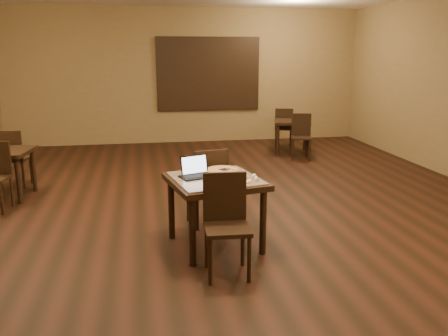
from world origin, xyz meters
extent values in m
plane|color=black|center=(0.00, 0.00, 0.00)|extent=(10.00, 10.00, 0.00)
cube|color=olive|center=(0.00, 5.00, 1.50)|extent=(8.00, 0.02, 3.00)
cube|color=#285695|center=(0.50, 4.97, 1.55)|extent=(2.20, 0.04, 1.50)
cube|color=black|center=(0.50, 4.95, 1.55)|extent=(2.34, 0.02, 1.64)
cylinder|color=black|center=(-0.61, -1.58, 0.35)|extent=(0.07, 0.07, 0.71)
cylinder|color=black|center=(-0.77, -0.83, 0.35)|extent=(0.07, 0.07, 0.71)
cylinder|color=black|center=(0.13, -1.43, 0.35)|extent=(0.07, 0.07, 0.71)
cylinder|color=black|center=(-0.02, -0.68, 0.35)|extent=(0.07, 0.07, 0.71)
cube|color=black|center=(-0.32, -1.13, 0.72)|extent=(1.08, 1.08, 0.06)
cube|color=#165494|center=(-0.32, -1.13, 0.76)|extent=(0.99, 0.99, 0.02)
cylinder|color=black|center=(-0.50, -2.00, 0.22)|extent=(0.04, 0.04, 0.44)
cylinder|color=black|center=(-0.49, -1.65, 0.22)|extent=(0.04, 0.04, 0.44)
cylinder|color=black|center=(-0.15, -2.02, 0.22)|extent=(0.04, 0.04, 0.44)
cylinder|color=black|center=(-0.13, -1.66, 0.22)|extent=(0.04, 0.04, 0.44)
cube|color=black|center=(-0.32, -1.83, 0.46)|extent=(0.43, 0.43, 0.04)
cube|color=black|center=(-0.31, -1.64, 0.72)|extent=(0.41, 0.06, 0.47)
cylinder|color=black|center=(-0.18, -0.22, 0.22)|extent=(0.04, 0.04, 0.44)
cylinder|color=black|center=(-0.11, -0.57, 0.22)|extent=(0.04, 0.04, 0.44)
cylinder|color=black|center=(-0.53, -0.29, 0.22)|extent=(0.04, 0.04, 0.44)
cylinder|color=black|center=(-0.45, -0.64, 0.22)|extent=(0.04, 0.04, 0.44)
cube|color=black|center=(-0.32, -0.43, 0.46)|extent=(0.49, 0.49, 0.04)
cube|color=black|center=(-0.28, -0.61, 0.72)|extent=(0.41, 0.12, 0.47)
cube|color=black|center=(-0.52, -1.08, 0.77)|extent=(0.37, 0.31, 0.02)
cube|color=black|center=(-0.52, -0.97, 0.87)|extent=(0.31, 0.15, 0.21)
cube|color=silver|center=(-0.52, -0.98, 0.88)|extent=(0.28, 0.13, 0.18)
cylinder|color=white|center=(-0.10, -1.31, 0.77)|extent=(0.25, 0.25, 0.01)
cylinder|color=silver|center=(-0.20, -0.89, 0.77)|extent=(0.40, 0.40, 0.01)
cylinder|color=beige|center=(-0.20, -0.89, 0.78)|extent=(0.36, 0.36, 0.02)
torus|color=#BC833C|center=(-0.20, -0.89, 0.78)|extent=(0.37, 0.37, 0.02)
cube|color=silver|center=(-0.18, -0.91, 0.79)|extent=(0.23, 0.26, 0.01)
cylinder|color=white|center=(0.08, -1.27, 0.78)|extent=(0.05, 0.18, 0.04)
cylinder|color=#B21530|center=(0.08, -1.27, 0.78)|extent=(0.04, 0.03, 0.04)
cylinder|color=black|center=(1.64, 3.18, 0.32)|extent=(0.06, 0.06, 0.64)
cylinder|color=black|center=(1.80, 3.73, 0.32)|extent=(0.06, 0.06, 0.64)
cylinder|color=black|center=(2.20, 3.02, 0.32)|extent=(0.06, 0.06, 0.64)
cylinder|color=black|center=(2.35, 3.57, 0.32)|extent=(0.06, 0.06, 0.64)
cube|color=black|center=(2.00, 3.38, 0.65)|extent=(0.89, 0.89, 0.05)
cylinder|color=black|center=(1.80, 2.68, 0.20)|extent=(0.04, 0.04, 0.40)
cylinder|color=black|center=(1.89, 2.99, 0.20)|extent=(0.04, 0.04, 0.40)
cylinder|color=black|center=(2.11, 2.59, 0.20)|extent=(0.04, 0.04, 0.40)
cylinder|color=black|center=(2.20, 2.90, 0.20)|extent=(0.04, 0.04, 0.40)
cube|color=black|center=(2.00, 2.79, 0.42)|extent=(0.47, 0.47, 0.04)
cube|color=black|center=(2.05, 2.96, 0.66)|extent=(0.37, 0.14, 0.43)
cylinder|color=black|center=(2.20, 4.07, 0.20)|extent=(0.04, 0.04, 0.40)
cylinder|color=black|center=(2.11, 3.76, 0.20)|extent=(0.04, 0.04, 0.40)
cylinder|color=black|center=(1.89, 4.16, 0.20)|extent=(0.04, 0.04, 0.40)
cylinder|color=black|center=(1.80, 3.85, 0.20)|extent=(0.04, 0.04, 0.40)
cube|color=black|center=(2.00, 3.96, 0.42)|extent=(0.47, 0.47, 0.04)
cube|color=black|center=(1.95, 3.80, 0.66)|extent=(0.37, 0.14, 0.43)
cylinder|color=black|center=(-2.75, 0.79, 0.33)|extent=(0.07, 0.07, 0.66)
cylinder|color=black|center=(-2.67, 1.38, 0.33)|extent=(0.07, 0.07, 0.66)
cube|color=black|center=(-3.00, 1.13, 0.67)|extent=(0.84, 0.84, 0.06)
cylinder|color=black|center=(-2.86, 0.33, 0.21)|extent=(0.04, 0.04, 0.42)
cylinder|color=black|center=(-2.81, 0.66, 0.21)|extent=(0.04, 0.04, 0.42)
cylinder|color=black|center=(-2.81, 1.87, 0.21)|extent=(0.04, 0.04, 0.42)
cylinder|color=black|center=(-2.86, 1.54, 0.21)|extent=(0.04, 0.04, 0.42)
cylinder|color=black|center=(-3.14, 1.92, 0.21)|extent=(0.04, 0.04, 0.42)
cylinder|color=black|center=(-3.19, 1.59, 0.21)|extent=(0.04, 0.04, 0.42)
cube|color=black|center=(-3.00, 1.73, 0.44)|extent=(0.44, 0.44, 0.04)
cube|color=black|center=(-3.02, 1.55, 0.68)|extent=(0.39, 0.09, 0.45)
camera|label=1|loc=(-1.06, -5.86, 2.05)|focal=38.00mm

